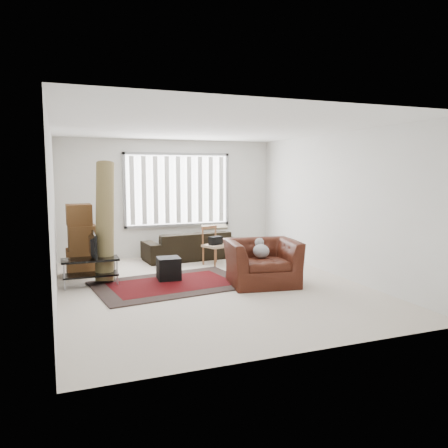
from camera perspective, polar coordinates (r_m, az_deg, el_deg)
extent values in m
plane|color=beige|center=(7.64, -1.65, -8.12)|extent=(6.00, 6.00, 0.00)
cube|color=white|center=(7.41, -1.73, 12.48)|extent=(5.00, 6.00, 0.02)
cube|color=silver|center=(10.28, -7.17, 3.33)|extent=(5.00, 0.02, 2.70)
cube|color=silver|center=(4.69, 10.38, -0.88)|extent=(5.00, 0.02, 2.70)
cube|color=silver|center=(7.00, -21.42, 1.28)|extent=(0.02, 6.00, 2.70)
cube|color=silver|center=(8.55, 14.37, 2.46)|extent=(0.02, 6.00, 2.70)
cube|color=white|center=(10.30, -6.08, 4.46)|extent=(2.40, 0.01, 1.60)
cube|color=gray|center=(10.28, -6.05, 4.46)|extent=(2.52, 0.06, 1.72)
cube|color=white|center=(10.24, -5.99, 4.45)|extent=(2.40, 0.02, 1.55)
cube|color=black|center=(7.78, -6.85, -7.81)|extent=(2.82, 2.08, 0.02)
cube|color=#470608|center=(7.77, -6.85, -7.72)|extent=(2.21, 1.46, 0.00)
cube|color=black|center=(7.92, -17.09, -4.46)|extent=(0.96, 0.43, 0.04)
cube|color=black|center=(7.98, -17.02, -6.35)|extent=(0.92, 0.40, 0.03)
cylinder|color=#B2B2B7|center=(7.78, -20.14, -6.45)|extent=(0.03, 0.03, 0.48)
cylinder|color=#B2B2B7|center=(7.83, -13.78, -6.14)|extent=(0.03, 0.03, 0.48)
cylinder|color=#B2B2B7|center=(8.13, -20.17, -5.88)|extent=(0.03, 0.03, 0.48)
cylinder|color=#B2B2B7|center=(8.18, -14.09, -5.59)|extent=(0.03, 0.03, 0.48)
imported|color=black|center=(7.88, -17.15, -2.73)|extent=(0.10, 0.78, 0.45)
cube|color=black|center=(8.04, -7.24, -5.76)|extent=(0.43, 0.43, 0.40)
cube|color=brown|center=(8.84, -18.06, -4.71)|extent=(0.57, 0.52, 0.50)
cube|color=brown|center=(8.73, -18.04, -1.67)|extent=(0.52, 0.47, 0.45)
cube|color=brown|center=(8.73, -18.42, 1.15)|extent=(0.47, 0.47, 0.40)
cube|color=silver|center=(8.75, -16.69, -4.07)|extent=(0.58, 0.27, 0.72)
cylinder|color=brown|center=(8.17, -15.29, 0.39)|extent=(0.52, 0.88, 2.17)
imported|color=black|center=(9.94, -4.32, -2.20)|extent=(2.21, 1.10, 0.82)
cube|color=tan|center=(9.27, -1.13, -2.87)|extent=(0.57, 0.57, 0.05)
cylinder|color=brown|center=(9.05, -1.18, -4.42)|extent=(0.04, 0.04, 0.41)
cylinder|color=brown|center=(9.30, 0.49, -4.11)|extent=(0.04, 0.04, 0.41)
cylinder|color=brown|center=(9.32, -2.73, -4.10)|extent=(0.04, 0.04, 0.41)
cylinder|color=brown|center=(9.56, -1.07, -3.81)|extent=(0.04, 0.04, 0.41)
cube|color=brown|center=(9.35, -1.94, -0.44)|extent=(0.40, 0.20, 0.06)
cube|color=brown|center=(9.25, -2.79, -1.61)|extent=(0.05, 0.05, 0.41)
cube|color=brown|center=(9.50, -1.11, -1.38)|extent=(0.05, 0.05, 0.41)
cube|color=black|center=(9.25, -1.13, -2.19)|extent=(0.31, 0.25, 0.17)
imported|color=#3D160C|center=(7.70, 4.99, -4.60)|extent=(1.35, 1.22, 0.89)
ellipsoid|color=#59595B|center=(7.68, 5.00, -3.63)|extent=(0.29, 0.35, 0.22)
sphere|color=#59595B|center=(7.81, 4.65, -2.44)|extent=(0.17, 0.17, 0.17)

